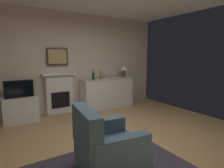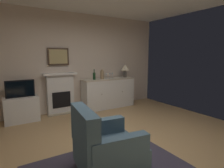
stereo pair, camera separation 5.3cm
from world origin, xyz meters
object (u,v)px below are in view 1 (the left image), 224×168
(wine_glass_right, at_px, (112,74))
(sideboard_cabinet, at_px, (108,93))
(fireplace_unit, at_px, (60,93))
(wine_glass_center, at_px, (109,74))
(framed_picture, at_px, (57,57))
(vase_decorative, at_px, (101,74))
(armchair, at_px, (106,147))
(table_lamp, at_px, (124,68))
(wine_bottle, at_px, (93,76))
(tv_set, at_px, (19,89))
(wine_glass_left, at_px, (105,75))
(tv_cabinet, at_px, (21,110))

(wine_glass_right, bearing_deg, sideboard_cabinet, 178.12)
(fireplace_unit, xyz_separation_m, wine_glass_center, (1.42, -0.20, 0.45))
(framed_picture, relative_size, wine_glass_right, 3.33)
(sideboard_cabinet, bearing_deg, vase_decorative, -168.11)
(armchair, bearing_deg, sideboard_cabinet, 58.94)
(sideboard_cabinet, bearing_deg, armchair, -121.06)
(table_lamp, relative_size, wine_bottle, 1.38)
(framed_picture, distance_m, tv_set, 1.24)
(armchair, bearing_deg, framed_picture, 85.21)
(fireplace_unit, xyz_separation_m, wine_glass_right, (1.53, -0.18, 0.45))
(table_lamp, distance_m, tv_set, 2.99)
(vase_decorative, bearing_deg, framed_picture, 166.72)
(wine_glass_left, relative_size, wine_glass_right, 1.00)
(wine_glass_left, bearing_deg, vase_decorative, -168.84)
(framed_picture, height_order, vase_decorative, framed_picture)
(framed_picture, relative_size, tv_cabinet, 0.73)
(table_lamp, bearing_deg, wine_glass_center, -177.32)
(wine_glass_left, bearing_deg, wine_bottle, -179.29)
(sideboard_cabinet, distance_m, armchair, 3.18)
(table_lamp, relative_size, vase_decorative, 1.42)
(framed_picture, height_order, wine_glass_center, framed_picture)
(tv_cabinet, bearing_deg, vase_decorative, -1.75)
(table_lamp, bearing_deg, wine_glass_left, -178.42)
(wine_bottle, xyz_separation_m, tv_set, (-1.89, 0.02, -0.19))
(framed_picture, height_order, armchair, framed_picture)
(fireplace_unit, bearing_deg, wine_glass_center, -8.16)
(wine_bottle, xyz_separation_m, wine_glass_right, (0.62, 0.02, 0.01))
(table_lamp, bearing_deg, wine_bottle, -178.74)
(sideboard_cabinet, relative_size, wine_bottle, 5.56)
(wine_glass_left, relative_size, wine_glass_center, 1.00)
(wine_glass_left, bearing_deg, fireplace_unit, 171.51)
(wine_glass_right, relative_size, vase_decorative, 0.59)
(framed_picture, bearing_deg, tv_set, -166.69)
(wine_bottle, height_order, wine_glass_center, wine_bottle)
(wine_glass_right, distance_m, tv_cabinet, 2.60)
(fireplace_unit, distance_m, wine_glass_center, 1.51)
(tv_set, bearing_deg, table_lamp, 0.16)
(framed_picture, bearing_deg, tv_cabinet, -167.99)
(wine_bottle, xyz_separation_m, wine_glass_left, (0.40, 0.00, 0.01))
(vase_decorative, bearing_deg, fireplace_unit, 168.86)
(table_lamp, distance_m, wine_bottle, 1.09)
(tv_set, bearing_deg, wine_glass_center, -0.44)
(tv_cabinet, bearing_deg, framed_picture, 12.01)
(wine_bottle, distance_m, wine_glass_right, 0.62)
(wine_glass_right, distance_m, vase_decorative, 0.38)
(table_lamp, xyz_separation_m, tv_set, (-2.97, -0.01, -0.36))
(table_lamp, relative_size, tv_set, 0.65)
(wine_glass_center, height_order, tv_set, wine_glass_center)
(wine_bottle, bearing_deg, tv_set, 179.53)
(wine_glass_left, relative_size, tv_set, 0.27)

